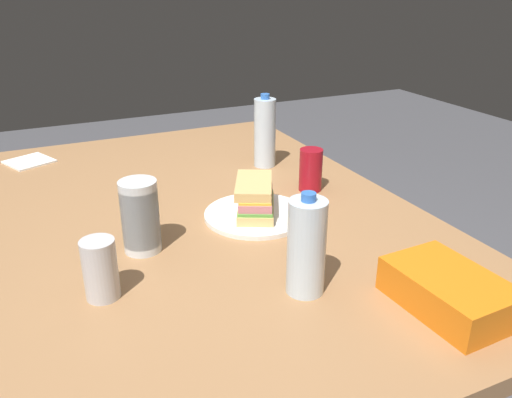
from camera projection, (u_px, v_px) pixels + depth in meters
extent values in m
cube|color=#9E7047|center=(200.00, 220.00, 1.37)|extent=(1.55, 1.09, 0.04)
cylinder|color=brown|center=(252.00, 216.00, 2.29)|extent=(0.07, 0.07, 0.72)
cylinder|color=brown|center=(22.00, 262.00, 1.93)|extent=(0.07, 0.07, 0.72)
cylinder|color=white|center=(256.00, 215.00, 1.34)|extent=(0.27, 0.27, 0.01)
cube|color=#DBB26B|center=(256.00, 208.00, 1.34)|extent=(0.19, 0.16, 0.02)
cube|color=#599E3F|center=(256.00, 203.00, 1.33)|extent=(0.18, 0.15, 0.01)
cube|color=#C6727A|center=(256.00, 198.00, 1.33)|extent=(0.18, 0.14, 0.02)
cube|color=yellow|center=(256.00, 193.00, 1.32)|extent=(0.17, 0.14, 0.01)
cube|color=#DBB26B|center=(254.00, 186.00, 1.33)|extent=(0.19, 0.16, 0.02)
cylinder|color=maroon|center=(311.00, 170.00, 1.49)|extent=(0.07, 0.07, 0.12)
cube|color=orange|center=(449.00, 291.00, 0.97)|extent=(0.24, 0.16, 0.07)
cylinder|color=silver|center=(265.00, 133.00, 1.66)|extent=(0.07, 0.07, 0.22)
cylinder|color=blue|center=(265.00, 96.00, 1.62)|extent=(0.03, 0.03, 0.02)
cylinder|color=silver|center=(142.00, 231.00, 1.17)|extent=(0.08, 0.08, 0.09)
cylinder|color=silver|center=(141.00, 224.00, 1.16)|extent=(0.08, 0.08, 0.09)
cylinder|color=silver|center=(140.00, 216.00, 1.15)|extent=(0.08, 0.08, 0.09)
cylinder|color=silver|center=(140.00, 209.00, 1.15)|extent=(0.08, 0.08, 0.09)
cylinder|color=silver|center=(139.00, 202.00, 1.14)|extent=(0.08, 0.08, 0.09)
cylinder|color=silver|center=(306.00, 247.00, 1.00)|extent=(0.08, 0.08, 0.19)
cylinder|color=blue|center=(309.00, 197.00, 0.96)|extent=(0.03, 0.03, 0.02)
cylinder|color=silver|center=(100.00, 269.00, 0.99)|extent=(0.07, 0.07, 0.12)
cube|color=white|center=(29.00, 161.00, 1.73)|extent=(0.17, 0.17, 0.01)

